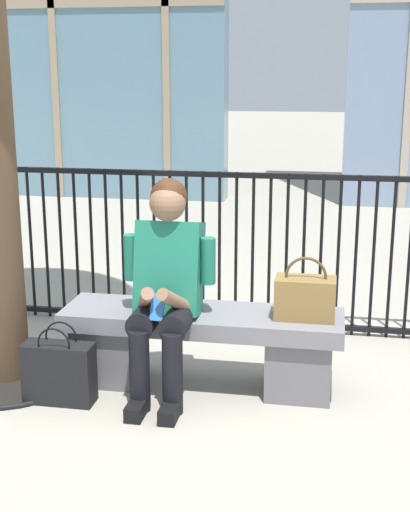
{
  "coord_description": "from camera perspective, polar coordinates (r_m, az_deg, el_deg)",
  "views": [
    {
      "loc": [
        0.71,
        -3.78,
        1.77
      ],
      "look_at": [
        0.0,
        0.1,
        0.75
      ],
      "focal_mm": 50.01,
      "sensor_mm": 36.0,
      "label": 1
    }
  ],
  "objects": [
    {
      "name": "plaza_railing",
      "position": [
        4.96,
        1.83,
        0.41
      ],
      "size": [
        9.23,
        0.04,
        1.12
      ],
      "color": "black",
      "rests_on": "ground"
    },
    {
      "name": "stone_bench",
      "position": [
        4.13,
        -0.25,
        -6.79
      ],
      "size": [
        1.6,
        0.44,
        0.45
      ],
      "color": "slate",
      "rests_on": "ground"
    },
    {
      "name": "seated_person_with_phone",
      "position": [
        3.92,
        -3.16,
        -2.12
      ],
      "size": [
        0.52,
        0.66,
        1.21
      ],
      "color": "black",
      "rests_on": "ground"
    },
    {
      "name": "shopping_bag",
      "position": [
        4.04,
        -11.59,
        -9.08
      ],
      "size": [
        0.39,
        0.15,
        0.45
      ],
      "color": "black",
      "rests_on": "ground"
    },
    {
      "name": "handbag_on_bench",
      "position": [
        3.96,
        8.01,
        -3.27
      ],
      "size": [
        0.33,
        0.19,
        0.35
      ],
      "color": "olive",
      "rests_on": "stone_bench"
    },
    {
      "name": "ground_plane",
      "position": [
        4.23,
        -0.25,
        -10.22
      ],
      "size": [
        60.0,
        60.0,
        0.0
      ],
      "primitive_type": "plane",
      "color": "#A8A091"
    }
  ]
}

